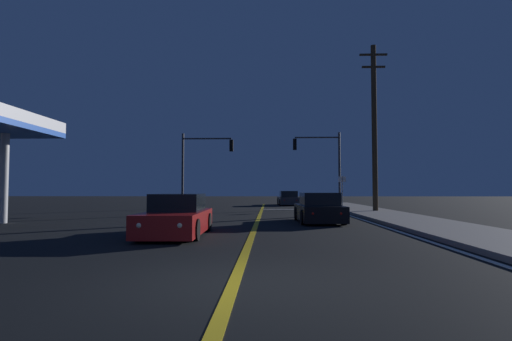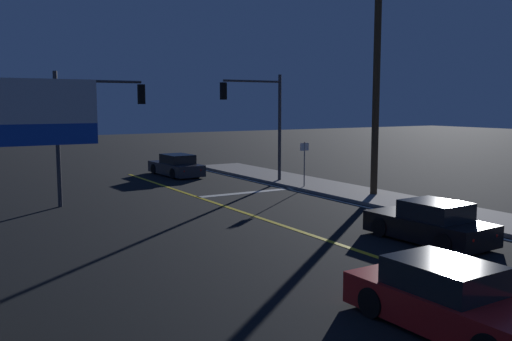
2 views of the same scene
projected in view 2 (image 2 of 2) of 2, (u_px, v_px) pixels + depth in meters
The scene contains 11 objects.
sidewalk_right at pixel (493, 221), 20.74m from camera, with size 3.20×44.88×0.15m, color gray.
lane_line_center at pixel (350, 248), 17.19m from camera, with size 0.20×42.39×0.01m, color gold.
lane_line_edge_right at pixel (460, 229), 19.80m from camera, with size 0.16×42.39×0.01m, color silver.
stop_bar at pixel (247, 193), 27.89m from camera, with size 5.36×0.50×0.01m, color silver.
car_far_approaching_charcoal at pixel (176, 166), 34.59m from camera, with size 2.05×4.66×1.34m.
car_side_waiting_black at pixel (430, 224), 17.96m from camera, with size 2.04×4.23×1.34m.
car_mid_block_red at pixel (451, 301), 10.89m from camera, with size 1.95×4.52×1.34m.
traffic_signal_near_right at pixel (260, 111), 30.48m from camera, with size 3.78×0.28×6.06m.
traffic_signal_far_left at pixel (90, 116), 24.39m from camera, with size 4.01×0.28×5.82m.
utility_pole_right at pixel (376, 80), 25.99m from camera, with size 1.76×0.33×10.75m.
street_sign_corner at pixel (304, 158), 28.89m from camera, with size 0.56×0.08×2.47m.
Camera 2 is at (-11.14, -0.42, 4.43)m, focal length 39.05 mm.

